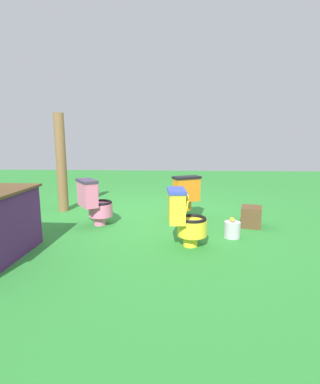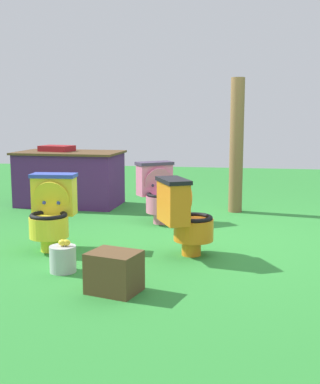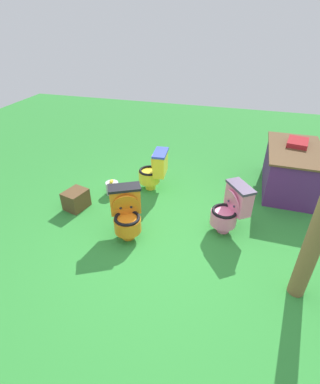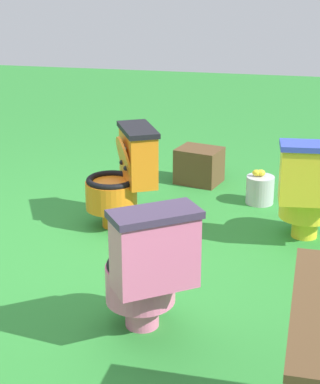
{
  "view_description": "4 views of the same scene",
  "coord_description": "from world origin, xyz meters",
  "px_view_note": "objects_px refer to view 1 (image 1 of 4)",
  "views": [
    {
      "loc": [
        -5.03,
        -0.52,
        1.36
      ],
      "look_at": [
        -0.64,
        -0.29,
        0.54
      ],
      "focal_mm": 28.1,
      "sensor_mm": 36.0,
      "label": 1
    },
    {
      "loc": [
        0.41,
        -5.09,
        1.31
      ],
      "look_at": [
        -0.44,
        -0.17,
        0.51
      ],
      "focal_mm": 46.53,
      "sensor_mm": 36.0,
      "label": 2
    },
    {
      "loc": [
        2.76,
        0.64,
        2.68
      ],
      "look_at": [
        -0.73,
        -0.34,
        0.4
      ],
      "focal_mm": 26.65,
      "sensor_mm": 36.0,
      "label": 3
    },
    {
      "loc": [
        -1.3,
        3.62,
        1.89
      ],
      "look_at": [
        -0.51,
        -0.12,
        0.47
      ],
      "focal_mm": 61.58,
      "sensor_mm": 36.0,
      "label": 4
    }
  ],
  "objects_px": {
    "toilet_orange": "(183,197)",
    "toilet_pink": "(95,202)",
    "toilet_yellow": "(185,217)",
    "small_crate": "(251,217)",
    "wooden_post": "(61,163)",
    "lemon_bucket": "(232,229)"
  },
  "relations": [
    {
      "from": "toilet_orange",
      "to": "toilet_yellow",
      "type": "bearing_deg",
      "value": -117.41
    },
    {
      "from": "toilet_yellow",
      "to": "small_crate",
      "type": "distance_m",
      "value": 1.39
    },
    {
      "from": "toilet_yellow",
      "to": "small_crate",
      "type": "height_order",
      "value": "toilet_yellow"
    },
    {
      "from": "wooden_post",
      "to": "toilet_orange",
      "type": "bearing_deg",
      "value": -100.8
    },
    {
      "from": "toilet_orange",
      "to": "wooden_post",
      "type": "distance_m",
      "value": 2.29
    },
    {
      "from": "wooden_post",
      "to": "toilet_pink",
      "type": "bearing_deg",
      "value": -137.32
    },
    {
      "from": "toilet_orange",
      "to": "toilet_yellow",
      "type": "xyz_separation_m",
      "value": [
        -1.29,
        0.01,
        0.0
      ]
    },
    {
      "from": "small_crate",
      "to": "lemon_bucket",
      "type": "height_order",
      "value": "small_crate"
    },
    {
      "from": "toilet_pink",
      "to": "wooden_post",
      "type": "xyz_separation_m",
      "value": [
        0.9,
        0.83,
        0.51
      ]
    },
    {
      "from": "small_crate",
      "to": "lemon_bucket",
      "type": "relative_size",
      "value": 1.3
    },
    {
      "from": "toilet_orange",
      "to": "toilet_pink",
      "type": "relative_size",
      "value": 1.0
    },
    {
      "from": "toilet_orange",
      "to": "wooden_post",
      "type": "bearing_deg",
      "value": 142.31
    },
    {
      "from": "toilet_pink",
      "to": "toilet_yellow",
      "type": "distance_m",
      "value": 1.57
    },
    {
      "from": "toilet_orange",
      "to": "toilet_pink",
      "type": "bearing_deg",
      "value": 172.63
    },
    {
      "from": "toilet_orange",
      "to": "wooden_post",
      "type": "height_order",
      "value": "wooden_post"
    },
    {
      "from": "toilet_pink",
      "to": "wooden_post",
      "type": "distance_m",
      "value": 1.33
    },
    {
      "from": "lemon_bucket",
      "to": "wooden_post",
      "type": "bearing_deg",
      "value": 64.54
    },
    {
      "from": "toilet_pink",
      "to": "lemon_bucket",
      "type": "distance_m",
      "value": 2.07
    },
    {
      "from": "lemon_bucket",
      "to": "toilet_pink",
      "type": "bearing_deg",
      "value": 77.35
    },
    {
      "from": "toilet_yellow",
      "to": "small_crate",
      "type": "xyz_separation_m",
      "value": [
        0.9,
        -1.04,
        -0.22
      ]
    },
    {
      "from": "toilet_orange",
      "to": "lemon_bucket",
      "type": "xyz_separation_m",
      "value": [
        -0.93,
        -0.64,
        -0.26
      ]
    },
    {
      "from": "toilet_pink",
      "to": "lemon_bucket",
      "type": "relative_size",
      "value": 2.63
    }
  ]
}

